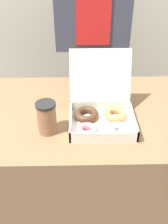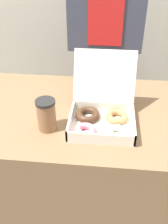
% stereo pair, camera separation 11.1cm
% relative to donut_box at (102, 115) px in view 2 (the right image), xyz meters
% --- Properties ---
extents(ground_plane, '(14.00, 14.00, 0.00)m').
position_rel_donut_box_xyz_m(ground_plane, '(-0.11, 0.08, -0.80)').
color(ground_plane, '#665B51').
extents(table, '(1.07, 0.69, 0.76)m').
position_rel_donut_box_xyz_m(table, '(-0.11, 0.08, -0.42)').
color(table, brown).
rests_on(table, ground_plane).
extents(donut_box, '(0.28, 0.32, 0.28)m').
position_rel_donut_box_xyz_m(donut_box, '(0.00, 0.00, 0.00)').
color(donut_box, white).
rests_on(donut_box, table).
extents(coffee_cup, '(0.08, 0.08, 0.14)m').
position_rel_donut_box_xyz_m(coffee_cup, '(-0.23, -0.06, 0.03)').
color(coffee_cup, '#8C6042').
rests_on(coffee_cup, table).
extents(person_customer, '(0.43, 0.24, 1.67)m').
position_rel_donut_box_xyz_m(person_customer, '(-0.01, 0.62, 0.10)').
color(person_customer, '#4C4742').
rests_on(person_customer, ground_plane).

